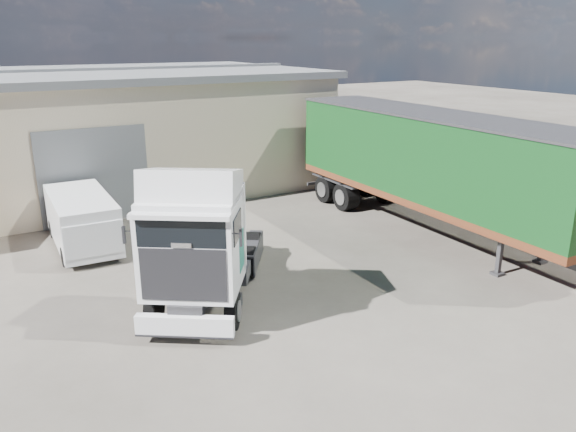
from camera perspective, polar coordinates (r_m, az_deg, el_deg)
ground at (r=14.44m, az=-1.88°, el=-10.11°), size 120.00×120.00×0.00m
brick_boundary_wall at (r=25.21m, az=14.86°, el=4.52°), size 0.35×26.00×2.50m
tractor_unit at (r=14.38m, az=-8.88°, el=-3.18°), size 5.09×6.03×3.96m
box_trailer at (r=20.51m, az=14.23°, el=5.52°), size 2.93×12.89×4.27m
panel_van at (r=19.70m, az=-20.11°, el=-0.58°), size 1.91×4.42×1.78m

